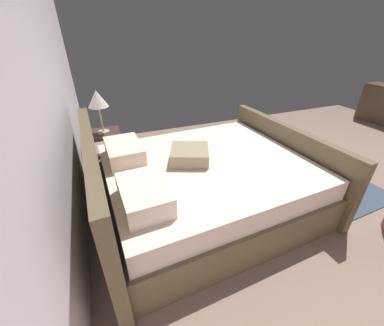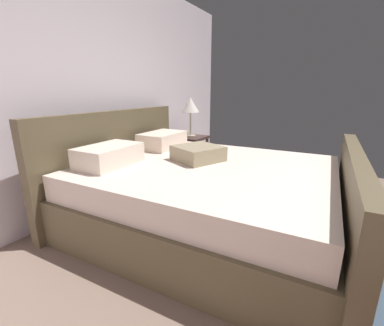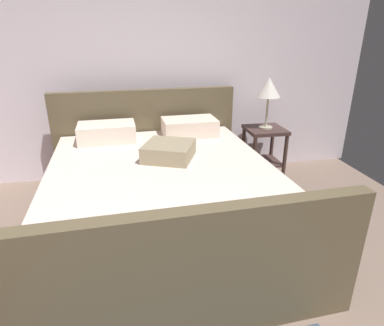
{
  "view_description": "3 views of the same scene",
  "coord_description": "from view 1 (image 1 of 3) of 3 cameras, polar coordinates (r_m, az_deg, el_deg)",
  "views": [
    {
      "loc": [
        -2.14,
        2.97,
        1.87
      ],
      "look_at": [
        0.05,
        2.1,
        0.53
      ],
      "focal_mm": 22.08,
      "sensor_mm": 36.0,
      "label": 1
    },
    {
      "loc": [
        -2.14,
        0.98,
        1.27
      ],
      "look_at": [
        0.1,
        2.29,
        0.54
      ],
      "focal_mm": 24.1,
      "sensor_mm": 36.0,
      "label": 2
    },
    {
      "loc": [
        -0.32,
        -0.5,
        1.65
      ],
      "look_at": [
        0.17,
        2.06,
        0.6
      ],
      "focal_mm": 30.52,
      "sensor_mm": 36.0,
      "label": 3
    }
  ],
  "objects": [
    {
      "name": "ground_plane",
      "position": [
        4.11,
        28.69,
        -1.56
      ],
      "size": [
        4.97,
        6.64,
        0.02
      ],
      "primitive_type": "cube",
      "color": "#7F685A"
    },
    {
      "name": "wall_back",
      "position": [
        2.25,
        -31.88,
        10.49
      ],
      "size": [
        5.09,
        0.12,
        2.6
      ],
      "primitive_type": "cube",
      "color": "silver",
      "rests_on": "ground"
    },
    {
      "name": "bed",
      "position": [
        2.71,
        2.7,
        -4.81
      ],
      "size": [
        2.13,
        2.45,
        1.07
      ],
      "color": "brown",
      "rests_on": "ground"
    },
    {
      "name": "nightstand_right",
      "position": [
        3.66,
        -19.99,
        4.13
      ],
      "size": [
        0.44,
        0.44,
        0.6
      ],
      "color": "#3F2B29",
      "rests_on": "ground"
    },
    {
      "name": "table_lamp_right",
      "position": [
        3.45,
        -21.88,
        13.93
      ],
      "size": [
        0.27,
        0.27,
        0.58
      ],
      "color": "#B7B293",
      "rests_on": "nightstand_right"
    },
    {
      "name": "area_rug",
      "position": [
        3.89,
        27.72,
        -2.77
      ],
      "size": [
        1.73,
        1.17,
        0.01
      ],
      "primitive_type": "cube",
      "rotation": [
        0.0,
        0.0,
        0.05
      ],
      "color": "#364556",
      "rests_on": "ground"
    }
  ]
}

